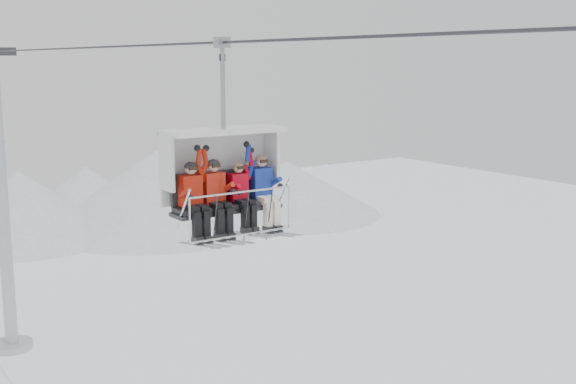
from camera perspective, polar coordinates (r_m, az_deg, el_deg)
lift_tower_right at (r=34.21m, az=-21.55°, el=-2.44°), size 2.00×1.80×13.48m
haul_cable at (r=12.94m, az=0.00°, el=11.94°), size 0.06×50.00×0.06m
chairlift_carrier at (r=15.19m, az=-5.31°, el=1.88°), size 2.56×1.17×3.98m
skier_far_left at (r=14.62m, az=-7.51°, el=-0.41°), size 0.43×1.69×1.70m
skier_center_left at (r=14.86m, az=-5.72°, el=-0.17°), size 0.44×1.69×1.72m
skier_center_right at (r=15.15m, az=-3.75°, el=-0.12°), size 0.39×1.69×1.57m
skier_far_right at (r=15.45m, az=-1.96°, el=0.28°), size 0.44×1.69×1.72m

